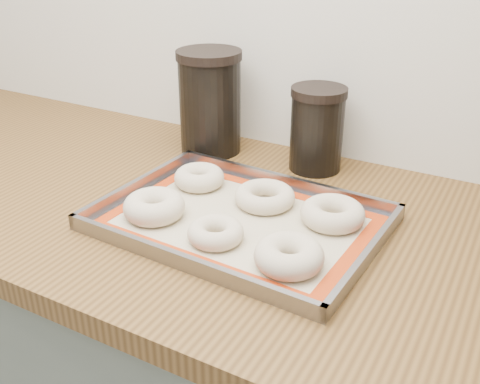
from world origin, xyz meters
The scene contains 11 objects.
countertop centered at (0.00, 1.68, 0.88)m, with size 3.06×0.68×0.04m, color brown.
baking_tray centered at (-0.23, 1.64, 0.91)m, with size 0.48×0.35×0.03m.
baking_mat centered at (-0.23, 1.64, 0.90)m, with size 0.43×0.31×0.00m.
bagel_front_left centered at (-0.37, 1.58, 0.92)m, with size 0.11×0.11×0.04m, color beige.
bagel_front_mid centered at (-0.23, 1.57, 0.92)m, with size 0.09×0.09×0.03m, color beige.
bagel_front_right centered at (-0.10, 1.56, 0.92)m, with size 0.10×0.10×0.04m, color beige.
bagel_back_left centered at (-0.37, 1.72, 0.92)m, with size 0.09×0.09×0.04m, color beige.
bagel_back_mid centered at (-0.22, 1.71, 0.92)m, with size 0.11×0.11×0.03m, color beige.
bagel_back_right centered at (-0.09, 1.71, 0.92)m, with size 0.11×0.11×0.04m, color beige.
canister_left centered at (-0.45, 1.90, 1.01)m, with size 0.14×0.14×0.22m.
canister_mid centered at (-0.21, 1.92, 0.99)m, with size 0.11×0.11×0.17m.
Camera 1 is at (0.17, 0.92, 1.37)m, focal length 42.00 mm.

